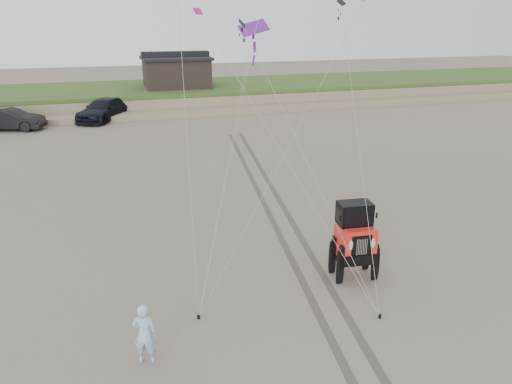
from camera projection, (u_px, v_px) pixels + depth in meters
ground at (297, 301)px, 15.34m from camera, size 160.00×160.00×0.00m
dune_ridge at (156, 96)px, 48.84m from camera, size 160.00×14.25×1.73m
cabin at (176, 71)px, 48.14m from camera, size 6.40×5.40×3.35m
truck_b at (10, 119)px, 37.97m from camera, size 5.35×3.10×1.67m
truck_c at (104, 110)px, 41.61m from camera, size 5.28×6.43×1.75m
jeep at (354, 249)px, 16.46m from camera, size 2.94×5.78×2.08m
man at (145, 334)px, 12.42m from camera, size 0.69×0.56×1.65m
stake_main at (199, 317)px, 14.44m from camera, size 0.08×0.08×0.12m
stake_aux at (380, 316)px, 14.48m from camera, size 0.08×0.08×0.12m
tire_tracks at (274, 205)px, 23.10m from camera, size 5.22×29.74×0.01m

